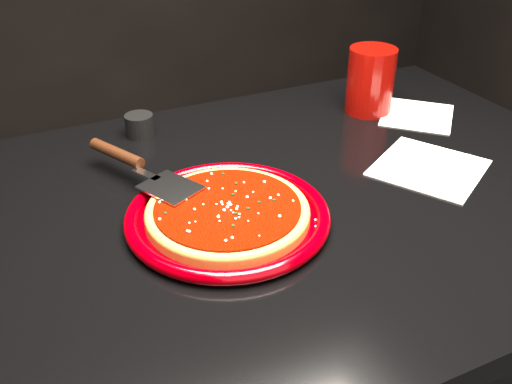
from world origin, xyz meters
TOP-DOWN VIEW (x-y plane):
  - table at (0.00, 0.00)m, footprint 1.20×0.80m
  - plate at (-0.09, -0.03)m, footprint 0.32×0.32m
  - pizza_crust at (-0.09, -0.03)m, footprint 0.26×0.26m
  - pizza_crust_rim at (-0.09, -0.03)m, footprint 0.26×0.26m
  - pizza_sauce at (-0.09, -0.03)m, footprint 0.23×0.23m
  - parmesan_dusting at (-0.09, -0.03)m, footprint 0.21×0.21m
  - basil_flecks at (-0.09, -0.03)m, footprint 0.19×0.19m
  - pizza_server at (-0.17, 0.11)m, footprint 0.20×0.29m
  - cup at (0.33, 0.22)m, footprint 0.11×0.11m
  - napkin_a at (0.28, -0.03)m, footprint 0.23×0.23m
  - napkin_b at (0.41, 0.15)m, footprint 0.20×0.20m
  - ramekin at (-0.13, 0.31)m, footprint 0.05×0.05m

SIDE VIEW (x-z plane):
  - table at x=0.00m, z-range 0.00..0.75m
  - napkin_b at x=0.41m, z-range 0.75..0.75m
  - napkin_a at x=0.28m, z-range 0.75..0.75m
  - plate at x=-0.09m, z-range 0.75..0.77m
  - pizza_crust at x=-0.09m, z-range 0.76..0.77m
  - ramekin at x=-0.13m, z-range 0.75..0.79m
  - pizza_crust_rim at x=-0.09m, z-range 0.76..0.78m
  - pizza_sauce at x=-0.09m, z-range 0.77..0.78m
  - basil_flecks at x=-0.09m, z-range 0.78..0.78m
  - parmesan_dusting at x=-0.09m, z-range 0.78..0.78m
  - pizza_server at x=-0.17m, z-range 0.78..0.80m
  - cup at x=0.33m, z-range 0.75..0.88m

